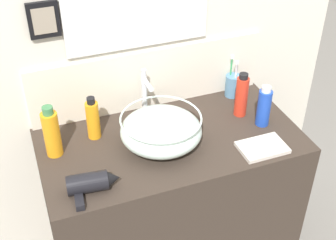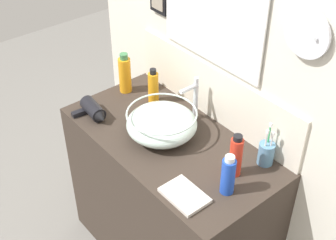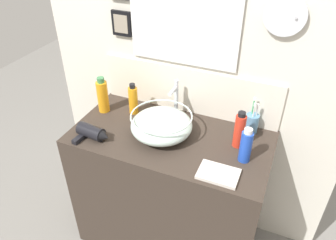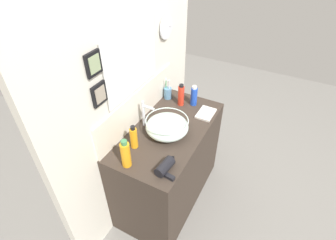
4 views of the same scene
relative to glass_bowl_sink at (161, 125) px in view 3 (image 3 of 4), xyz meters
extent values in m
plane|color=gray|center=(0.05, 0.01, -0.89)|extent=(6.00, 6.00, 0.00)
cube|color=#382D26|center=(0.05, 0.01, -0.48)|extent=(1.06, 0.55, 0.82)
cube|color=silver|center=(0.05, 0.31, 0.38)|extent=(1.76, 0.06, 2.55)
cube|color=silver|center=(0.05, 0.27, 0.07)|extent=(1.04, 0.02, 0.27)
cube|color=white|center=(0.01, 0.28, 0.47)|extent=(0.53, 0.01, 0.40)
cube|color=white|center=(0.01, 0.27, 0.47)|extent=(0.59, 0.01, 0.46)
cylinder|color=silver|center=(0.48, 0.26, 0.55)|extent=(0.19, 0.01, 0.19)
cylinder|color=silver|center=(0.53, 0.28, 0.55)|extent=(0.01, 0.06, 0.01)
cube|color=black|center=(-0.35, 0.27, 0.41)|extent=(0.12, 0.02, 0.14)
cube|color=gray|center=(-0.35, 0.26, 0.41)|extent=(0.08, 0.01, 0.10)
ellipsoid|color=silver|center=(0.00, 0.00, 0.00)|extent=(0.32, 0.32, 0.13)
torus|color=silver|center=(0.00, 0.00, 0.06)|extent=(0.32, 0.32, 0.01)
torus|color=#B2B7BC|center=(0.00, 0.00, -0.06)|extent=(0.12, 0.12, 0.01)
cylinder|color=silver|center=(0.00, 0.20, 0.03)|extent=(0.02, 0.02, 0.20)
cylinder|color=silver|center=(0.00, 0.16, 0.12)|extent=(0.02, 0.09, 0.02)
cylinder|color=silver|center=(0.00, 0.20, 0.15)|extent=(0.02, 0.02, 0.03)
cylinder|color=black|center=(-0.33, -0.16, -0.03)|extent=(0.15, 0.09, 0.07)
cone|color=black|center=(-0.24, -0.17, -0.03)|extent=(0.05, 0.07, 0.06)
cube|color=black|center=(-0.37, -0.21, -0.05)|extent=(0.04, 0.09, 0.02)
cylinder|color=#598CB2|center=(0.43, 0.22, -0.01)|extent=(0.07, 0.07, 0.10)
cylinder|color=white|center=(0.44, 0.22, 0.01)|extent=(0.01, 0.01, 0.15)
cube|color=white|center=(0.44, 0.22, 0.10)|extent=(0.01, 0.01, 0.02)
cylinder|color=green|center=(0.42, 0.23, 0.03)|extent=(0.01, 0.01, 0.18)
cube|color=white|center=(0.42, 0.23, 0.13)|extent=(0.01, 0.01, 0.02)
cylinder|color=white|center=(0.43, 0.21, 0.02)|extent=(0.01, 0.01, 0.16)
cube|color=white|center=(0.43, 0.21, 0.11)|extent=(0.01, 0.01, 0.02)
cylinder|color=blue|center=(0.44, -0.03, 0.01)|extent=(0.06, 0.06, 0.16)
cylinder|color=silver|center=(0.44, -0.03, 0.11)|extent=(0.04, 0.04, 0.02)
cylinder|color=orange|center=(-0.41, 0.09, 0.03)|extent=(0.06, 0.06, 0.19)
cylinder|color=#3F7F4C|center=(-0.41, 0.09, 0.14)|extent=(0.04, 0.04, 0.03)
cylinder|color=red|center=(0.39, 0.07, 0.02)|extent=(0.05, 0.05, 0.18)
cylinder|color=black|center=(0.39, 0.07, 0.12)|extent=(0.04, 0.04, 0.02)
cylinder|color=orange|center=(-0.24, 0.14, 0.01)|extent=(0.05, 0.05, 0.16)
cylinder|color=black|center=(-0.24, 0.14, 0.11)|extent=(0.03, 0.03, 0.03)
cube|color=silver|center=(0.36, -0.18, -0.06)|extent=(0.19, 0.13, 0.02)
camera|label=1|loc=(-0.49, -1.38, 1.10)|focal=50.00mm
camera|label=2|loc=(1.31, -1.05, 1.29)|focal=50.00mm
camera|label=3|loc=(0.57, -1.26, 0.99)|focal=35.00mm
camera|label=4|loc=(-1.33, -0.71, 1.26)|focal=28.00mm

